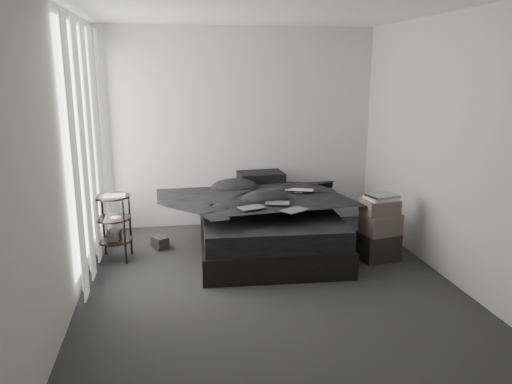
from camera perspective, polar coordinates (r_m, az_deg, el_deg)
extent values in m
cube|color=#29292B|center=(4.98, 1.60, -10.62)|extent=(3.60, 4.20, 0.01)
cube|color=white|center=(4.56, 1.84, 20.60)|extent=(3.60, 4.20, 0.01)
cube|color=beige|center=(6.65, -1.94, 7.28)|extent=(3.60, 0.01, 2.60)
cube|color=beige|center=(2.63, 10.92, -3.37)|extent=(3.60, 0.01, 2.60)
cube|color=beige|center=(4.59, -20.91, 3.37)|extent=(0.01, 4.20, 2.60)
cube|color=beige|center=(5.26, 21.38, 4.56)|extent=(0.01, 4.20, 2.60)
cube|color=white|center=(5.46, -19.03, 5.60)|extent=(0.02, 2.00, 2.30)
cube|color=white|center=(5.46, -18.45, 4.90)|extent=(0.06, 2.12, 2.48)
cube|color=black|center=(5.89, 1.31, -5.20)|extent=(1.65, 2.12, 0.28)
cube|color=black|center=(5.81, 1.32, -2.89)|extent=(1.59, 2.06, 0.22)
imported|color=black|center=(5.71, 1.40, -0.84)|extent=(1.60, 1.82, 0.24)
cube|color=black|center=(6.52, -0.08, 0.60)|extent=(0.64, 0.45, 0.14)
cube|color=black|center=(6.48, 0.55, 1.73)|extent=(0.59, 0.43, 0.13)
imported|color=silver|center=(5.83, 4.94, 0.77)|extent=(0.38, 0.31, 0.03)
cube|color=black|center=(5.17, -0.53, -1.00)|extent=(0.30, 0.24, 0.01)
cube|color=black|center=(5.35, 2.46, -0.43)|extent=(0.29, 0.23, 0.01)
cube|color=black|center=(5.09, 4.43, -1.15)|extent=(0.31, 0.28, 0.01)
cylinder|color=black|center=(5.72, -15.95, -4.01)|extent=(0.44, 0.44, 0.72)
cube|color=white|center=(5.61, -16.12, -0.47)|extent=(0.29, 0.22, 0.01)
cube|color=black|center=(6.03, -10.92, -5.69)|extent=(0.21, 0.24, 0.14)
cube|color=black|center=(5.74, 13.78, -6.03)|extent=(0.45, 0.37, 0.30)
cube|color=#574C44|center=(5.65, 14.06, -3.53)|extent=(0.44, 0.37, 0.23)
cube|color=#574C44|center=(5.60, 13.98, -1.62)|extent=(0.39, 0.32, 0.16)
cube|color=silver|center=(5.58, 14.11, -0.68)|extent=(0.34, 0.29, 0.03)
cube|color=silver|center=(5.57, 14.25, -0.40)|extent=(0.35, 0.31, 0.03)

